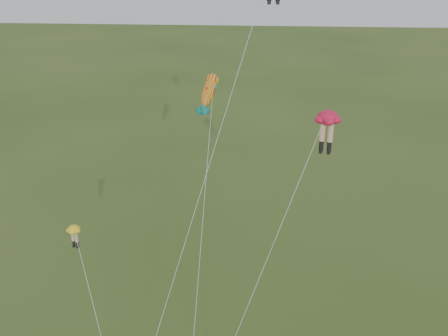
{
  "coord_description": "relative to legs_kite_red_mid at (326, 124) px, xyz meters",
  "views": [
    {
      "loc": [
        4.05,
        -23.16,
        23.4
      ],
      "look_at": [
        1.73,
        6.0,
        10.58
      ],
      "focal_mm": 40.0,
      "sensor_mm": 36.0,
      "label": 1
    }
  ],
  "objects": [
    {
      "name": "legs_kite_red_mid",
      "position": [
        0.0,
        0.0,
        0.0
      ],
      "size": [
        7.17,
        7.9,
        15.23
      ],
      "rotation": [
        0.0,
        0.0,
        -0.26
      ],
      "color": "red",
      "rests_on": "ground"
    },
    {
      "name": "legs_kite_yellow",
      "position": [
        -14.56,
        -1.84,
        -7.06
      ],
      "size": [
        3.99,
        5.69,
        8.15
      ],
      "rotation": [
        0.0,
        0.0,
        -0.32
      ],
      "color": "yellow",
      "rests_on": "ground"
    },
    {
      "name": "fish_kite",
      "position": [
        -7.11,
        4.91,
        0.38
      ],
      "size": [
        1.54,
        10.15,
        16.13
      ],
      "rotation": [
        0.71,
        0.0,
        -0.26
      ],
      "color": "gold",
      "rests_on": "ground"
    }
  ]
}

